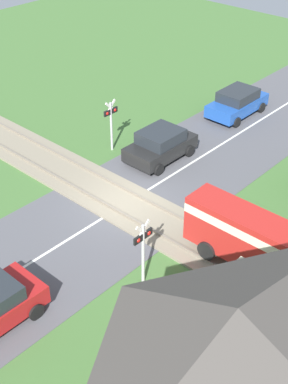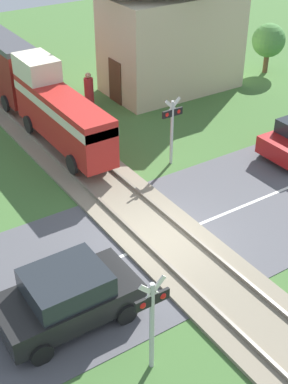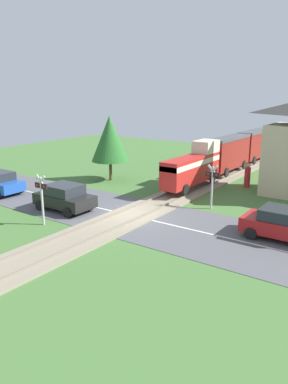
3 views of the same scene
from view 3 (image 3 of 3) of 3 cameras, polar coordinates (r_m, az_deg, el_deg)
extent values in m
plane|color=#426B33|center=(21.72, -1.74, -3.70)|extent=(60.00, 60.00, 0.00)
cube|color=#515156|center=(21.72, -1.74, -3.68)|extent=(48.00, 6.40, 0.02)
cube|color=silver|center=(21.71, -1.74, -3.65)|extent=(48.00, 0.12, 0.00)
cube|color=gray|center=(21.70, -1.74, -3.55)|extent=(2.80, 48.00, 0.12)
cube|color=slate|center=(22.08, -3.24, -2.91)|extent=(0.10, 48.00, 0.12)
cube|color=slate|center=(21.26, -0.19, -3.61)|extent=(0.10, 48.00, 0.12)
cube|color=red|center=(27.06, 7.23, 3.43)|extent=(1.35, 6.45, 1.90)
cube|color=beige|center=(26.96, 7.27, 4.51)|extent=(1.37, 6.45, 0.36)
cube|color=beige|center=(28.74, 9.41, 6.87)|extent=(1.35, 2.06, 0.90)
cylinder|color=black|center=(25.87, 3.59, 0.82)|extent=(0.14, 0.76, 0.76)
cylinder|color=black|center=(25.17, 6.38, 0.34)|extent=(0.14, 0.76, 0.76)
cylinder|color=black|center=(29.37, 7.84, 2.44)|extent=(0.14, 0.76, 0.76)
cylinder|color=black|center=(28.76, 10.38, 2.06)|extent=(0.14, 0.76, 0.76)
cube|color=maroon|center=(33.00, 12.80, 5.73)|extent=(1.35, 6.17, 2.40)
cube|color=#47474C|center=(32.81, 12.93, 8.00)|extent=(1.41, 6.17, 0.24)
cylinder|color=black|center=(31.72, 10.08, 3.30)|extent=(0.14, 0.76, 0.76)
cylinder|color=black|center=(31.15, 12.47, 2.95)|extent=(0.14, 0.76, 0.76)
cylinder|color=black|center=(35.27, 12.85, 4.34)|extent=(0.14, 0.76, 0.76)
cylinder|color=black|center=(34.76, 15.04, 4.04)|extent=(0.14, 0.76, 0.76)
cube|color=maroon|center=(39.09, 16.57, 6.91)|extent=(1.35, 6.17, 2.40)
cube|color=#47474C|center=(38.94, 16.72, 8.83)|extent=(1.41, 6.17, 0.24)
cylinder|color=black|center=(37.67, 14.41, 4.92)|extent=(0.14, 0.76, 0.76)
cylinder|color=black|center=(37.20, 16.47, 4.65)|extent=(0.14, 0.76, 0.76)
cylinder|color=black|center=(41.35, 16.40, 5.66)|extent=(0.14, 0.76, 0.76)
cylinder|color=black|center=(40.91, 18.31, 5.41)|extent=(0.14, 0.76, 0.76)
cube|color=black|center=(23.14, -12.00, -1.17)|extent=(3.70, 1.87, 0.69)
cube|color=#23282D|center=(22.97, -12.09, 0.37)|extent=(2.04, 1.72, 0.60)
cylinder|color=black|center=(23.04, -8.21, -1.96)|extent=(0.60, 0.18, 0.60)
cylinder|color=black|center=(21.79, -11.59, -3.13)|extent=(0.60, 0.18, 0.60)
cylinder|color=black|center=(24.70, -12.28, -0.98)|extent=(0.60, 0.18, 0.60)
cylinder|color=black|center=(23.53, -15.62, -2.01)|extent=(0.60, 0.18, 0.60)
cube|color=#A81919|center=(19.44, 20.33, -4.96)|extent=(3.76, 1.88, 0.70)
cube|color=#23282D|center=(19.24, 20.50, -3.22)|extent=(2.07, 1.73, 0.54)
cylinder|color=black|center=(19.02, 15.92, -6.15)|extent=(0.60, 0.18, 0.60)
cylinder|color=black|center=(20.71, 17.69, -4.52)|extent=(0.60, 0.18, 0.60)
cylinder|color=black|center=(27.89, -18.33, 0.44)|extent=(0.60, 0.18, 0.60)
cylinder|color=#B7B7B7|center=(20.70, -15.25, -1.36)|extent=(0.12, 0.12, 2.65)
cube|color=black|center=(20.48, -15.41, 0.92)|extent=(0.90, 0.08, 0.28)
sphere|color=red|center=(20.69, -15.89, 1.03)|extent=(0.18, 0.18, 0.18)
sphere|color=red|center=(20.28, -14.93, 0.82)|extent=(0.18, 0.18, 0.18)
cube|color=silver|center=(20.43, -15.46, 1.54)|extent=(0.72, 0.04, 0.72)
cube|color=silver|center=(20.43, -15.46, 1.54)|extent=(0.72, 0.04, 0.72)
cylinder|color=#B7B7B7|center=(23.05, 10.31, 0.61)|extent=(0.12, 0.12, 2.65)
cube|color=black|center=(22.85, 10.41, 2.67)|extent=(0.90, 0.08, 0.28)
sphere|color=red|center=(22.74, 11.03, 2.58)|extent=(0.18, 0.18, 0.18)
sphere|color=red|center=(22.96, 9.80, 2.76)|extent=(0.18, 0.18, 0.18)
cube|color=silver|center=(22.80, 10.44, 3.23)|extent=(0.72, 0.04, 0.72)
cube|color=silver|center=(22.80, 10.44, 3.23)|extent=(0.72, 0.04, 0.72)
cube|color=#472D1E|center=(28.57, 18.18, 2.34)|extent=(0.06, 1.10, 2.10)
cylinder|color=#B2282D|center=(29.09, 15.46, 2.18)|extent=(0.44, 0.44, 1.51)
sphere|color=tan|center=(28.91, 15.59, 3.91)|extent=(0.28, 0.28, 0.28)
cylinder|color=brown|center=(30.36, -5.11, 3.28)|extent=(0.24, 0.24, 1.59)
cone|color=#286628|center=(29.93, -5.23, 8.12)|extent=(2.98, 2.98, 3.58)
camera|label=1|loc=(30.76, 41.04, 24.49)|focal=50.00mm
camera|label=2|loc=(21.37, -42.72, 20.97)|focal=50.00mm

